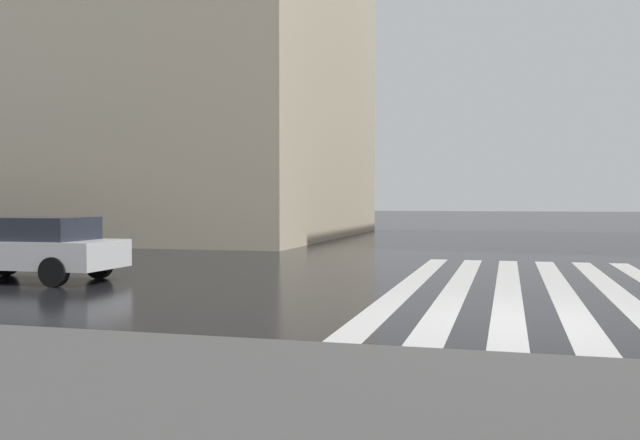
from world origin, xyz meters
The scene contains 4 objects.
ground_plane centered at (0.00, 0.00, 0.00)m, with size 220.00×220.00×0.00m, color black.
zebra_crossing centered at (4.00, -0.87, 0.00)m, with size 13.00×6.50×0.01m.
haussmann_block_mid centered at (21.52, 21.81, 10.41)m, with size 18.05×27.92×21.26m.
car_white centered at (2.50, 10.33, 0.76)m, with size 1.85×4.10×1.41m.
Camera 1 is at (-10.74, 0.14, 1.77)m, focal length 39.43 mm.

